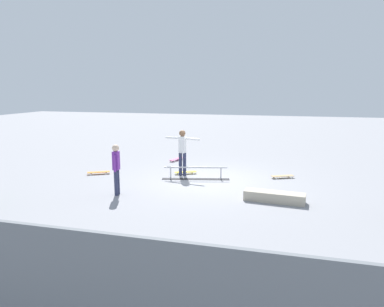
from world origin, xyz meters
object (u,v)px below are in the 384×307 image
object	(u,v)px
bystander_purple_shirt	(116,167)
loose_skateboard_orange	(99,172)
skater_main	(182,149)
skateboard_main	(186,172)
grind_rail	(196,174)
loose_skateboard_pink	(176,159)
loose_skateboard_natural	(282,176)
skate_ledge	(274,197)

from	to	relation	value
bystander_purple_shirt	loose_skateboard_orange	world-z (taller)	bystander_purple_shirt
skater_main	skateboard_main	distance (m)	0.92
grind_rail	loose_skateboard_pink	size ratio (longest dim) A/B	2.83
loose_skateboard_orange	loose_skateboard_natural	bearing A→B (deg)	-18.80
loose_skateboard_orange	bystander_purple_shirt	bearing A→B (deg)	-78.03
grind_rail	skate_ledge	xyz separation A→B (m)	(-2.72, 1.79, -0.05)
skateboard_main	loose_skateboard_orange	distance (m)	3.20
grind_rail	bystander_purple_shirt	distance (m)	3.02
loose_skateboard_pink	loose_skateboard_orange	bearing A→B (deg)	164.68
skateboard_main	loose_skateboard_orange	size ratio (longest dim) A/B	1.01
skater_main	loose_skateboard_pink	size ratio (longest dim) A/B	2.01
skater_main	loose_skateboard_natural	size ratio (longest dim) A/B	2.04
skate_ledge	skater_main	bearing A→B (deg)	-33.44
skateboard_main	loose_skateboard_orange	bearing A→B (deg)	167.93
skate_ledge	skater_main	distance (m)	4.06
skate_ledge	skater_main	world-z (taller)	skater_main
skater_main	skateboard_main	world-z (taller)	skater_main
bystander_purple_shirt	grind_rail	bearing A→B (deg)	-45.79
loose_skateboard_pink	loose_skateboard_orange	world-z (taller)	same
skater_main	skateboard_main	xyz separation A→B (m)	(-0.05, -0.22, -0.89)
skateboard_main	skater_main	bearing A→B (deg)	-129.76
skater_main	loose_skateboard_pink	bearing A→B (deg)	121.24
grind_rail	loose_skateboard_pink	xyz separation A→B (m)	(1.60, -2.85, -0.12)
grind_rail	bystander_purple_shirt	bearing A→B (deg)	39.09
skater_main	loose_skateboard_orange	bearing A→B (deg)	-159.60
skater_main	loose_skateboard_natural	xyz separation A→B (m)	(-3.51, -0.54, -0.89)
loose_skateboard_pink	skater_main	bearing A→B (deg)	-139.48
grind_rail	loose_skateboard_natural	world-z (taller)	grind_rail
grind_rail	bystander_purple_shirt	xyz separation A→B (m)	(1.81, 2.33, 0.66)
skateboard_main	bystander_purple_shirt	distance (m)	3.31
skate_ledge	skater_main	size ratio (longest dim) A/B	1.01
skateboard_main	loose_skateboard_natural	bearing A→B (deg)	-22.27
skater_main	loose_skateboard_orange	distance (m)	3.22
grind_rail	skateboard_main	size ratio (longest dim) A/B	2.90
skater_main	bystander_purple_shirt	bearing A→B (deg)	-105.08
grind_rail	bystander_purple_shirt	size ratio (longest dim) A/B	1.55
skateboard_main	bystander_purple_shirt	size ratio (longest dim) A/B	0.53
skater_main	bystander_purple_shirt	xyz separation A→B (m)	(1.21, 2.73, -0.11)
skate_ledge	loose_skateboard_natural	xyz separation A→B (m)	(-0.19, -2.72, -0.06)
loose_skateboard_natural	loose_skateboard_pink	size ratio (longest dim) A/B	0.99
skater_main	grind_rail	bearing A→B (deg)	-25.10
bystander_purple_shirt	skateboard_main	bearing A→B (deg)	-31.09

